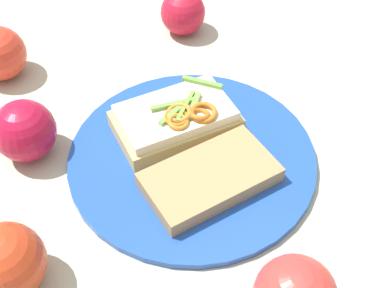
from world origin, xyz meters
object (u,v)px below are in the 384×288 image
Objects in this scene: plate at (192,157)px; apple_4 at (5,262)px; apple_1 at (25,131)px; apple_5 at (183,12)px; sandwich at (176,119)px; bread_slice_side at (211,177)px.

apple_4 reaches higher than plate.
apple_1 reaches higher than apple_5.
sandwich is at bearing 153.15° from apple_5.
apple_1 is (0.05, 0.18, 0.01)m from sandwich.
plate is at bearing 84.88° from bread_slice_side.
bread_slice_side is 0.33m from apple_5.
apple_5 is at bearing -22.34° from plate.
bread_slice_side is at bearing -84.31° from apple_4.
apple_4 reaches higher than bread_slice_side.
apple_1 is (0.10, 0.18, 0.03)m from plate.
plate is at bearing -90.95° from sandwich.
sandwich reaches higher than bread_slice_side.
plate is 2.01× the size of sandwich.
plate is at bearing -72.90° from apple_4.
bread_slice_side is at bearing -129.67° from apple_1.
sandwich is 2.18× the size of apple_5.
plate is 4.38× the size of apple_5.
plate is 0.29m from apple_5.
apple_1 is at bearing -18.62° from apple_4.
plate is 0.21m from apple_1.
apple_4 is (-0.02, 0.25, 0.02)m from bread_slice_side.
sandwich is 1.98× the size of apple_1.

